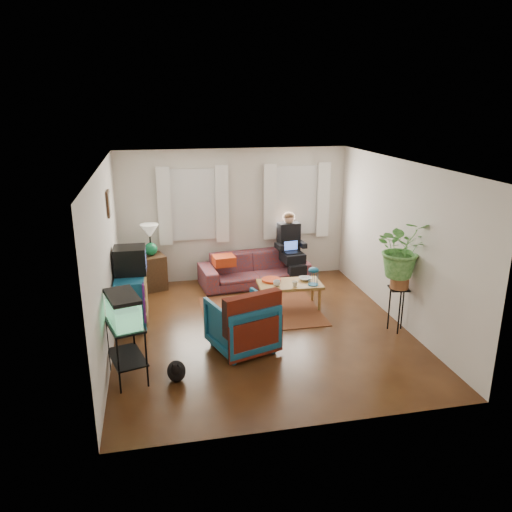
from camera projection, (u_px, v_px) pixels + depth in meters
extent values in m
cube|color=#4F2B14|center=(261.00, 330.00, 7.88)|extent=(4.50, 5.00, 0.01)
cube|color=white|center=(262.00, 164.00, 7.11)|extent=(4.50, 5.00, 0.01)
cube|color=silver|center=(234.00, 215.00, 9.83)|extent=(4.50, 0.01, 2.60)
cube|color=silver|center=(313.00, 319.00, 5.16)|extent=(4.50, 0.01, 2.60)
cube|color=silver|center=(106.00, 260.00, 7.06)|extent=(0.01, 5.00, 2.60)
cube|color=silver|center=(399.00, 243.00, 7.93)|extent=(0.01, 5.00, 2.60)
cube|color=white|center=(193.00, 205.00, 9.58)|extent=(1.08, 0.04, 1.38)
cube|color=white|center=(296.00, 200.00, 9.98)|extent=(1.08, 0.04, 1.38)
cube|color=white|center=(194.00, 205.00, 9.51)|extent=(1.36, 0.06, 1.50)
cube|color=white|center=(297.00, 201.00, 9.91)|extent=(1.36, 0.06, 1.50)
cube|color=#3D2616|center=(109.00, 204.00, 7.66)|extent=(0.04, 0.32, 0.40)
cube|color=maroon|center=(261.00, 311.00, 8.56)|extent=(2.01, 1.61, 0.01)
imported|color=brown|center=(254.00, 264.00, 9.74)|extent=(2.18, 1.05, 0.82)
cube|color=#3F2E17|center=(152.00, 272.00, 9.50)|extent=(0.57, 0.57, 0.67)
cube|color=#125C6D|center=(131.00, 299.00, 8.05)|extent=(0.47, 0.91, 0.81)
cube|color=black|center=(130.00, 260.00, 7.95)|extent=(0.51, 0.46, 0.43)
cube|color=black|center=(127.00, 351.00, 6.39)|extent=(0.56, 0.77, 0.78)
cube|color=#7FD899|center=(123.00, 309.00, 6.22)|extent=(0.51, 0.70, 0.41)
ellipsoid|color=black|center=(176.00, 369.00, 6.42)|extent=(0.27, 0.39, 0.32)
imported|color=#125171|center=(242.00, 322.00, 7.16)|extent=(1.04, 1.00, 0.85)
cube|color=#9E0A0A|center=(253.00, 319.00, 6.83)|extent=(0.88, 0.46, 0.70)
cube|color=brown|center=(289.00, 295.00, 8.68)|extent=(1.12, 0.65, 0.45)
imported|color=white|center=(277.00, 283.00, 8.47)|extent=(0.13, 0.13, 0.10)
imported|color=beige|center=(295.00, 284.00, 8.43)|extent=(0.10, 0.10, 0.09)
imported|color=white|center=(305.00, 279.00, 8.74)|extent=(0.23, 0.23, 0.05)
cylinder|color=#B21414|center=(271.00, 280.00, 8.70)|extent=(0.35, 0.35, 0.04)
cube|color=black|center=(397.00, 309.00, 7.75)|extent=(0.35, 0.35, 0.72)
imported|color=#599947|center=(402.00, 257.00, 7.50)|extent=(0.93, 0.84, 0.91)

